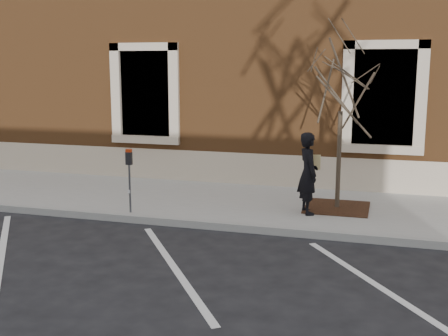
% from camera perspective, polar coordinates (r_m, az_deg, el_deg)
% --- Properties ---
extents(ground, '(120.00, 120.00, 0.00)m').
position_cam_1_polar(ground, '(11.01, -0.89, -6.19)').
color(ground, '#28282B').
rests_on(ground, ground).
extents(sidewalk_near, '(40.00, 3.50, 0.15)m').
position_cam_1_polar(sidewalk_near, '(12.61, 1.48, -3.66)').
color(sidewalk_near, '#B2AEA7').
rests_on(sidewalk_near, ground).
extents(curb_near, '(40.00, 0.12, 0.15)m').
position_cam_1_polar(curb_near, '(10.94, -0.97, -5.88)').
color(curb_near, '#9E9E99').
rests_on(curb_near, ground).
extents(parking_stripes, '(28.00, 4.40, 0.01)m').
position_cam_1_polar(parking_stripes, '(9.04, -5.11, -10.00)').
color(parking_stripes, silver).
rests_on(parking_stripes, ground).
extents(building_civic, '(40.00, 8.62, 8.00)m').
position_cam_1_polar(building_civic, '(18.10, 6.59, 13.09)').
color(building_civic, brown).
rests_on(building_civic, ground).
extents(man, '(0.63, 0.72, 1.67)m').
position_cam_1_polar(man, '(11.48, 8.54, -0.54)').
color(man, black).
rests_on(man, sidewalk_near).
extents(parking_meter, '(0.12, 0.09, 1.32)m').
position_cam_1_polar(parking_meter, '(11.57, -9.61, -0.07)').
color(parking_meter, '#595B60').
rests_on(parking_meter, sidewalk_near).
extents(tree_grate, '(1.32, 1.32, 0.03)m').
position_cam_1_polar(tree_grate, '(12.18, 11.40, -3.94)').
color(tree_grate, '#412415').
rests_on(tree_grate, sidewalk_near).
extents(sapling, '(2.24, 2.24, 3.74)m').
position_cam_1_polar(sapling, '(11.81, 11.86, 8.37)').
color(sapling, '#4F3E30').
rests_on(sapling, sidewalk_near).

